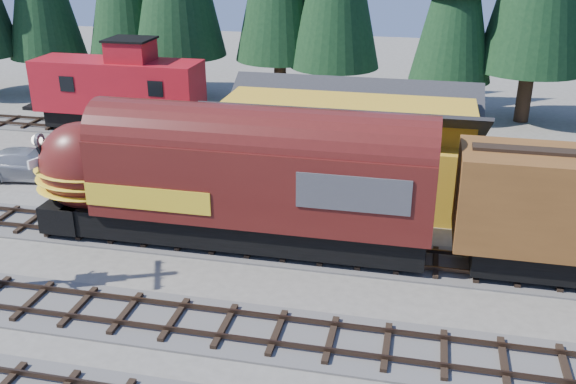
% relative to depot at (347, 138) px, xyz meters
% --- Properties ---
extents(ground, '(120.00, 120.00, 0.00)m').
position_rel_depot_xyz_m(ground, '(0.00, -10.50, -2.96)').
color(ground, '#6B665B').
rests_on(ground, ground).
extents(track_spur, '(32.00, 3.20, 0.33)m').
position_rel_depot_xyz_m(track_spur, '(-10.00, 7.50, -2.90)').
color(track_spur, '#4C4947').
rests_on(track_spur, ground).
extents(depot, '(12.80, 7.00, 5.30)m').
position_rel_depot_xyz_m(depot, '(0.00, 0.00, 0.00)').
color(depot, gold).
rests_on(depot, ground).
extents(locomotive, '(17.03, 3.38, 4.63)m').
position_rel_depot_xyz_m(locomotive, '(-4.46, -6.50, -0.28)').
color(locomotive, black).
rests_on(locomotive, ground).
extents(caboose, '(10.78, 3.13, 5.61)m').
position_rel_depot_xyz_m(caboose, '(-15.70, 7.50, -0.21)').
color(caboose, black).
rests_on(caboose, ground).
extents(pickup_truck_a, '(7.63, 5.86, 1.93)m').
position_rel_depot_xyz_m(pickup_truck_a, '(-12.04, -1.41, -2.00)').
color(pickup_truck_a, black).
rests_on(pickup_truck_a, ground).
extents(pickup_truck_b, '(5.79, 3.12, 1.60)m').
position_rel_depot_xyz_m(pickup_truck_b, '(-16.76, -1.45, -2.17)').
color(pickup_truck_b, '#A7A9AF').
rests_on(pickup_truck_b, ground).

